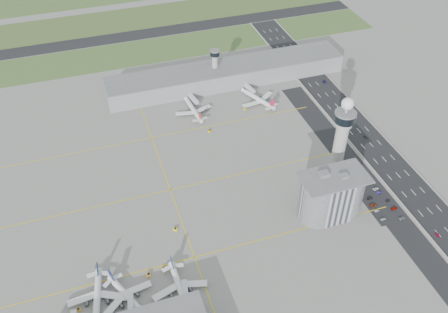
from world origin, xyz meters
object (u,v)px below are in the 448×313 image
object	(u,v)px
airplane_near_a	(96,297)
jet_bridge_near_2	(187,304)
tug_1	(164,269)
car_lot_10	(376,189)
car_lot_0	(383,219)
car_hw_0	(438,235)
tug_0	(78,310)
airplane_far_a	(193,107)
car_lot_7	(394,208)
admin_building	(331,195)
car_lot_11	(370,183)
jet_bridge_far_0	(190,96)
tug_4	(209,131)
tug_2	(149,275)
car_lot_2	(373,205)
car_lot_4	(362,189)
car_hw_4	(281,52)
airplane_far_b	(258,96)
car_lot_6	(402,218)
control_tower	(341,136)
tug_5	(245,108)
car_lot_9	(379,192)
airplane_near_b	(128,295)
car_lot_8	(388,201)
car_hw_1	(366,137)
car_lot_1	(377,211)
jet_bridge_far_1	(246,86)
tug_3	(175,229)
car_hw_2	(325,82)
car_lot_3	(370,198)
airplane_near_c	(180,287)
secondary_tower	(215,64)

from	to	relation	value
airplane_near_a	jet_bridge_near_2	world-z (taller)	airplane_near_a
tug_1	car_lot_10	size ratio (longest dim) A/B	0.68
car_lot_0	car_hw_0	xyz separation A→B (m)	(24.83, -22.07, 0.01)
tug_0	tug_1	world-z (taller)	tug_1
airplane_far_a	car_lot_7	distance (m)	173.69
admin_building	car_lot_11	world-z (taller)	admin_building
jet_bridge_far_0	tug_4	world-z (taller)	jet_bridge_far_0
tug_2	car_lot_2	distance (m)	151.07
car_lot_4	car_hw_4	bearing A→B (deg)	-15.16
airplane_near_a	airplane_far_b	xyz separation A→B (m)	(152.72, 152.94, 0.06)
car_lot_2	car_lot_6	world-z (taller)	car_lot_2
control_tower	tug_5	bearing A→B (deg)	107.92
admin_building	car_lot_9	distance (m)	43.40
airplane_near_b	jet_bridge_near_2	distance (m)	32.33
control_tower	airplane_near_b	xyz separation A→B (m)	(-153.99, -54.86, -30.04)
airplane_near_a	tug_0	world-z (taller)	airplane_near_a
car_lot_10	car_lot_2	bearing A→B (deg)	141.98
car_lot_0	car_lot_10	size ratio (longest dim) A/B	0.80
car_lot_8	car_hw_1	distance (m)	68.26
car_lot_1	car_lot_10	size ratio (longest dim) A/B	0.74
car_lot_2	car_lot_4	distance (m)	15.93
airplane_far_a	car_lot_7	xyz separation A→B (m)	(94.70, -145.54, -4.43)
jet_bridge_far_1	car_lot_0	xyz separation A→B (m)	(30.01, -171.10, -2.25)
car_lot_1	car_lot_11	bearing A→B (deg)	-27.95
car_lot_4	car_lot_8	world-z (taller)	car_lot_4
tug_2	car_lot_1	world-z (taller)	tug_2
tug_3	car_hw_1	size ratio (longest dim) A/B	0.70
car_lot_7	car_hw_2	distance (m)	155.28
control_tower	car_lot_0	size ratio (longest dim) A/B	18.17
car_lot_3	car_lot_7	xyz separation A→B (m)	(10.06, -13.29, 0.06)
car_lot_1	car_lot_8	size ratio (longest dim) A/B	1.01
car_lot_1	tug_4	bearing A→B (deg)	27.49
admin_building	tug_0	distance (m)	162.90
tug_0	tug_5	size ratio (longest dim) A/B	1.00
car_lot_2	car_hw_0	world-z (taller)	car_lot_2
airplane_near_c	jet_bridge_far_1	size ratio (longest dim) A/B	2.67
jet_bridge_far_1	car_lot_3	world-z (taller)	jet_bridge_far_1
tug_1	car_lot_2	world-z (taller)	tug_1
secondary_tower	car_lot_3	xyz separation A→B (m)	(53.97, -169.92, -18.22)
control_tower	jet_bridge_far_0	size ratio (longest dim) A/B	4.61
airplane_near_c	tug_1	xyz separation A→B (m)	(-5.14, 18.18, -4.35)
airplane_far_b	car_lot_4	size ratio (longest dim) A/B	11.20
airplane_far_b	car_hw_4	xyz separation A→B (m)	(52.30, 70.70, -4.82)
car_lot_4	car_lot_7	xyz separation A→B (m)	(10.66, -22.76, 0.06)
car_lot_6	car_lot_2	bearing A→B (deg)	33.81
car_lot_4	airplane_far_b	bearing A→B (deg)	5.28
airplane_far_b	tug_0	xyz separation A→B (m)	(-163.22, -154.66, -4.64)
car_lot_10	secondary_tower	bearing A→B (deg)	20.92
secondary_tower	car_hw_2	xyz separation A→B (m)	(91.92, -30.46, -18.15)
airplane_far_b	car_lot_0	bearing A→B (deg)	167.29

